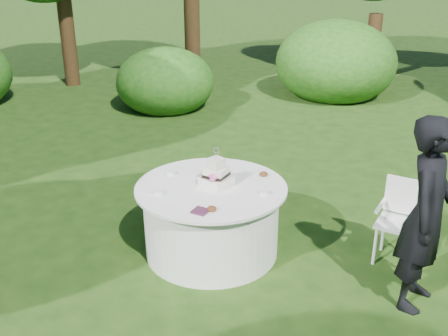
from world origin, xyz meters
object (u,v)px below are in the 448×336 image
at_px(table, 211,219).
at_px(cake, 216,175).
at_px(chair, 400,214).
at_px(guest, 427,215).
at_px(napkins, 200,211).

height_order(table, cake, cake).
xyz_separation_m(table, chair, (1.76, 0.78, 0.13)).
xyz_separation_m(guest, cake, (-2.03, -0.08, -0.01)).
distance_m(napkins, chair, 2.07).
bearing_deg(chair, napkins, -139.93).
distance_m(guest, chair, 0.81).
height_order(napkins, chair, chair).
height_order(table, chair, chair).
height_order(cake, chair, cake).
bearing_deg(table, chair, 23.93).
bearing_deg(table, napkins, -70.61).
xyz_separation_m(napkins, guest, (1.87, 0.67, 0.11)).
relative_size(guest, chair, 2.04).
relative_size(cake, chair, 0.47).
xyz_separation_m(guest, chair, (-0.30, 0.66, -0.38)).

